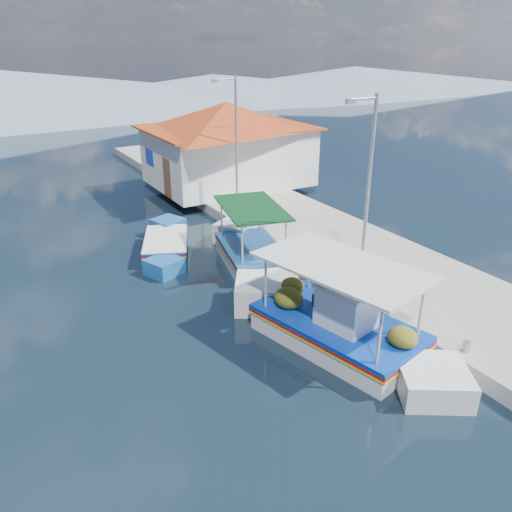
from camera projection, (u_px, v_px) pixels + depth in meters
ground at (280, 353)px, 13.98m from camera, size 160.00×160.00×0.00m
quay at (321, 238)px, 21.37m from camera, size 5.00×44.00×0.50m
bollards at (289, 244)px, 19.64m from camera, size 0.20×17.20×0.30m
main_caique at (336, 326)px, 14.25m from camera, size 3.61×8.13×2.74m
caique_green_canopy at (250, 254)px, 19.37m from camera, size 3.08×6.67×2.57m
caique_blue_hull at (165, 247)px, 20.39m from camera, size 3.06×5.14×1.00m
harbor_building at (228, 142)px, 27.64m from camera, size 10.49×10.49×4.40m
lamp_post_near at (367, 180)px, 16.13m from camera, size 1.21×0.14×6.00m
lamp_post_far at (235, 136)px, 23.26m from camera, size 1.21×0.14×6.00m
mountain_ridge at (73, 92)px, 60.61m from camera, size 171.40×96.00×5.50m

